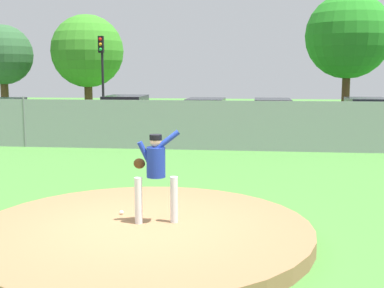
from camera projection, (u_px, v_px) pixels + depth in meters
name	position (u px, v px, depth m)	size (l,w,h in m)	color
ground_plane	(188.00, 171.00, 14.47)	(80.00, 80.00, 0.00)	#427A33
asphalt_strip	(211.00, 135.00, 22.82)	(44.00, 7.00, 0.01)	#2B2B2D
pitchers_mound	(143.00, 232.00, 8.55)	(5.79, 5.79, 0.25)	olive
pitcher_youth	(155.00, 169.00, 8.53)	(0.82, 0.32, 1.62)	silver
baseball	(122.00, 212.00, 9.17)	(0.07, 0.07, 0.07)	white
chainlink_fence	(202.00, 125.00, 18.27)	(33.98, 0.07, 1.92)	gray
parked_car_white	(206.00, 117.00, 23.11)	(1.94, 4.24, 1.64)	silver
parked_car_slate	(366.00, 119.00, 21.50)	(1.87, 4.11, 1.74)	slate
parked_car_burgundy	(126.00, 115.00, 23.27)	(2.05, 4.66, 1.76)	maroon
parked_car_red	(272.00, 119.00, 22.10)	(1.81, 4.37, 1.67)	#A81919
parked_car_silver	(2.00, 116.00, 23.74)	(2.13, 4.31, 1.61)	#B7BABF
traffic_cone_orange	(305.00, 126.00, 23.93)	(0.40, 0.40, 0.55)	orange
traffic_light_near	(102.00, 64.00, 27.59)	(0.28, 0.46, 4.79)	black
tree_broad_right	(3.00, 55.00, 32.69)	(3.88, 3.88, 5.90)	#4C331E
tree_tall_centre	(87.00, 51.00, 32.66)	(4.71, 4.71, 6.54)	#4C331E
tree_slender_far	(348.00, 36.00, 27.91)	(4.74, 4.74, 7.21)	#4C331E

